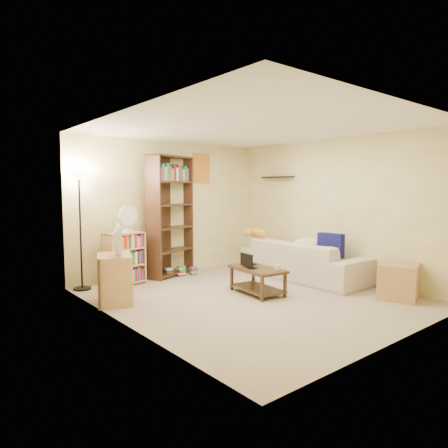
# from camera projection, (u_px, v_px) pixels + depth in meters

# --- Properties ---
(room) EXTENTS (4.50, 4.54, 2.52)m
(room) POSITION_uv_depth(u_px,v_px,m) (252.00, 188.00, 5.83)
(room) COLOR tan
(room) RESTS_ON ground
(sofa) EXTENTS (2.36, 0.93, 0.69)m
(sofa) POSITION_uv_depth(u_px,v_px,m) (303.00, 260.00, 7.15)
(sofa) COLOR #BEBA9E
(sofa) RESTS_ON ground
(navy_pillow) EXTENTS (0.18, 0.46, 0.41)m
(navy_pillow) POSITION_uv_depth(u_px,v_px,m) (331.00, 245.00, 6.80)
(navy_pillow) COLOR #121352
(navy_pillow) RESTS_ON sofa
(cream_blanket) EXTENTS (0.63, 0.45, 0.27)m
(cream_blanket) POSITION_uv_depth(u_px,v_px,m) (307.00, 245.00, 7.28)
(cream_blanket) COLOR white
(cream_blanket) RESTS_ON sofa
(tabby_cat) EXTENTS (0.54, 0.19, 0.19)m
(tabby_cat) POSITION_uv_depth(u_px,v_px,m) (256.00, 233.00, 7.62)
(tabby_cat) COLOR gold
(tabby_cat) RESTS_ON sofa
(coffee_table) EXTENTS (0.61, 0.96, 0.40)m
(coffee_table) POSITION_uv_depth(u_px,v_px,m) (257.00, 277.00, 6.14)
(coffee_table) COLOR #442E1A
(coffee_table) RESTS_ON ground
(laptop) EXTENTS (0.46, 0.41, 0.03)m
(laptop) POSITION_uv_depth(u_px,v_px,m) (253.00, 266.00, 6.21)
(laptop) COLOR black
(laptop) RESTS_ON coffee_table
(laptop_screen) EXTENTS (0.05, 0.30, 0.20)m
(laptop_screen) POSITION_uv_depth(u_px,v_px,m) (247.00, 260.00, 6.13)
(laptop_screen) COLOR white
(laptop_screen) RESTS_ON laptop
(mug) EXTENTS (0.16, 0.16, 0.08)m
(mug) POSITION_uv_depth(u_px,v_px,m) (278.00, 268.00, 5.93)
(mug) COLOR white
(mug) RESTS_ON coffee_table
(tv_remote) EXTENTS (0.08, 0.17, 0.02)m
(tv_remote) POSITION_uv_depth(u_px,v_px,m) (251.00, 264.00, 6.43)
(tv_remote) COLOR black
(tv_remote) RESTS_ON coffee_table
(tv_stand) EXTENTS (0.66, 0.77, 0.69)m
(tv_stand) POSITION_uv_depth(u_px,v_px,m) (115.00, 279.00, 5.64)
(tv_stand) COLOR tan
(tv_stand) RESTS_ON ground
(television) EXTENTS (0.78, 0.59, 0.41)m
(television) POSITION_uv_depth(u_px,v_px,m) (114.00, 240.00, 5.59)
(television) COLOR black
(television) RESTS_ON tv_stand
(tall_bookshelf) EXTENTS (1.05, 0.66, 2.22)m
(tall_bookshelf) POSITION_uv_depth(u_px,v_px,m) (170.00, 213.00, 7.36)
(tall_bookshelf) COLOR #462B1B
(tall_bookshelf) RESTS_ON ground
(short_bookshelf) EXTENTS (0.74, 0.41, 0.89)m
(short_bookshelf) POSITION_uv_depth(u_px,v_px,m) (125.00, 259.00, 6.66)
(short_bookshelf) COLOR #DBB26A
(short_bookshelf) RESTS_ON ground
(desk_fan) EXTENTS (0.32, 0.18, 0.44)m
(desk_fan) POSITION_uv_depth(u_px,v_px,m) (128.00, 218.00, 6.60)
(desk_fan) COLOR white
(desk_fan) RESTS_ON short_bookshelf
(floor_lamp) EXTENTS (0.32, 0.32, 1.89)m
(floor_lamp) POSITION_uv_depth(u_px,v_px,m) (79.00, 196.00, 6.28)
(floor_lamp) COLOR black
(floor_lamp) RESTS_ON ground
(side_table) EXTENTS (0.55, 0.55, 0.54)m
(side_table) POSITION_uv_depth(u_px,v_px,m) (266.00, 257.00, 7.86)
(side_table) COLOR tan
(side_table) RESTS_ON ground
(end_cabinet) EXTENTS (0.76, 0.69, 0.52)m
(end_cabinet) POSITION_uv_depth(u_px,v_px,m) (399.00, 281.00, 5.89)
(end_cabinet) COLOR tan
(end_cabinet) RESTS_ON ground
(book_stacks) EXTENTS (0.84, 0.35, 0.19)m
(book_stacks) POSITION_uv_depth(u_px,v_px,m) (175.00, 272.00, 7.37)
(book_stacks) COLOR red
(book_stacks) RESTS_ON ground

